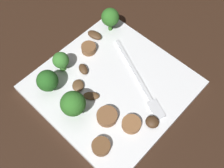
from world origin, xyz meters
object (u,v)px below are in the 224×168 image
at_px(broccoli_floret_2, 61,61).
at_px(sausage_slice_2, 89,48).
at_px(fork, 141,82).
at_px(sausage_slice_0, 107,116).
at_px(mushroom_3, 91,96).
at_px(broccoli_floret_3, 73,104).
at_px(mushroom_5, 95,35).
at_px(broccoli_floret_1, 110,17).
at_px(mushroom_0, 83,69).
at_px(broccoli_floret_0, 48,81).
at_px(mushroom_1, 152,122).
at_px(sausage_slice_4, 131,124).
at_px(mushroom_2, 78,85).
at_px(sausage_slice_1, 101,146).
at_px(plate, 112,86).

height_order(broccoli_floret_2, sausage_slice_2, broccoli_floret_2).
xyz_separation_m(fork, sausage_slice_2, (-0.12, -0.01, 0.01)).
bearing_deg(sausage_slice_0, mushroom_3, 168.50).
bearing_deg(broccoli_floret_3, mushroom_5, 124.21).
height_order(broccoli_floret_1, mushroom_5, broccoli_floret_1).
relative_size(broccoli_floret_3, mushroom_0, 2.28).
bearing_deg(broccoli_floret_0, mushroom_3, 31.03).
height_order(broccoli_floret_1, broccoli_floret_2, broccoli_floret_1).
distance_m(mushroom_3, mushroom_5, 0.14).
distance_m(broccoli_floret_2, mushroom_1, 0.19).
bearing_deg(mushroom_0, sausage_slice_4, -8.54).
xyz_separation_m(broccoli_floret_3, mushroom_5, (-0.09, 0.14, -0.03)).
bearing_deg(broccoli_floret_3, sausage_slice_4, 29.86).
distance_m(sausage_slice_4, mushroom_3, 0.09).
relative_size(fork, mushroom_0, 6.96).
xyz_separation_m(broccoli_floret_2, sausage_slice_0, (0.13, -0.01, -0.02)).
bearing_deg(broccoli_floret_2, broccoli_floret_0, -69.46).
height_order(broccoli_floret_2, mushroom_5, broccoli_floret_2).
bearing_deg(mushroom_2, broccoli_floret_3, -48.10).
bearing_deg(sausage_slice_1, mushroom_5, 137.83).
distance_m(mushroom_1, mushroom_2, 0.14).
bearing_deg(mushroom_0, sausage_slice_1, -32.76).
relative_size(broccoli_floret_0, broccoli_floret_1, 0.92).
distance_m(plate, broccoli_floret_3, 0.09).
bearing_deg(plate, mushroom_1, -5.70).
distance_m(plate, mushroom_5, 0.12).
relative_size(fork, sausage_slice_2, 6.06).
bearing_deg(sausage_slice_0, fork, 92.32).
bearing_deg(sausage_slice_4, plate, 155.14).
height_order(broccoli_floret_0, broccoli_floret_3, broccoli_floret_3).
bearing_deg(sausage_slice_2, broccoli_floret_0, -83.74).
bearing_deg(fork, plate, -110.37).
bearing_deg(mushroom_3, broccoli_floret_0, -148.97).
height_order(mushroom_0, mushroom_3, mushroom_0).
bearing_deg(mushroom_1, plate, 174.30).
xyz_separation_m(broccoli_floret_3, sausage_slice_1, (0.07, -0.01, -0.03)).
relative_size(fork, mushroom_3, 6.13).
height_order(sausage_slice_0, mushroom_5, sausage_slice_0).
relative_size(broccoli_floret_2, mushroom_0, 1.73).
xyz_separation_m(sausage_slice_1, sausage_slice_2, (-0.15, 0.12, 0.00)).
bearing_deg(fork, broccoli_floret_0, -108.87).
bearing_deg(broccoli_floret_1, mushroom_0, -72.48).
xyz_separation_m(broccoli_floret_2, sausage_slice_4, (0.17, 0.00, -0.02)).
distance_m(broccoli_floret_0, mushroom_2, 0.05).
bearing_deg(plate, broccoli_floret_2, -156.49).
bearing_deg(mushroom_2, mushroom_1, 14.23).
height_order(plate, sausage_slice_2, sausage_slice_2).
height_order(mushroom_0, mushroom_2, mushroom_0).
bearing_deg(mushroom_3, mushroom_0, 150.35).
xyz_separation_m(fork, mushroom_0, (-0.09, -0.05, 0.00)).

